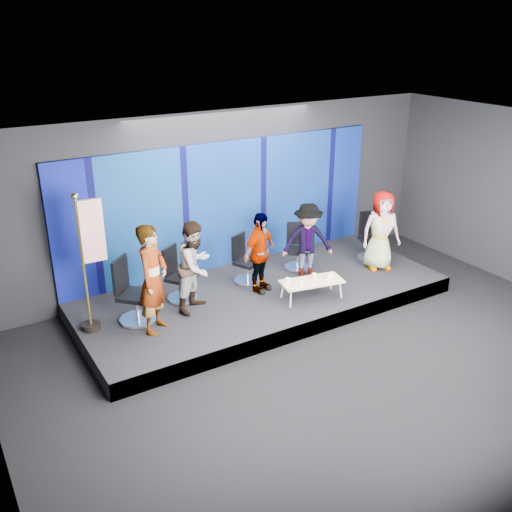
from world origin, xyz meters
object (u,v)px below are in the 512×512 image
at_px(panelist_a, 153,279).
at_px(chair_c, 245,267).
at_px(flag_stand, 90,259).
at_px(panelist_c, 260,253).
at_px(panelist_b, 195,266).
at_px(mug_e, 331,275).
at_px(panelist_e, 381,230).
at_px(chair_e, 370,244).
at_px(mug_b, 301,283).
at_px(mug_c, 314,276).
at_px(chair_d, 297,254).
at_px(chair_a, 133,301).
at_px(chair_b, 179,283).
at_px(mug_d, 329,277).
at_px(mug_a, 288,281).
at_px(coffee_table, 312,282).
at_px(panelist_d, 308,241).

height_order(panelist_a, chair_c, panelist_a).
bearing_deg(flag_stand, panelist_c, -2.11).
bearing_deg(flag_stand, panelist_b, -5.85).
bearing_deg(mug_e, panelist_e, 16.24).
xyz_separation_m(chair_e, mug_b, (-2.47, -0.92, 0.06)).
xyz_separation_m(panelist_b, chair_c, (1.31, 0.52, -0.50)).
xyz_separation_m(panelist_e, mug_c, (-1.93, -0.36, -0.42)).
height_order(panelist_c, chair_d, panelist_c).
distance_m(panelist_c, chair_e, 2.90).
height_order(chair_e, mug_e, chair_e).
distance_m(chair_a, panelist_c, 2.49).
height_order(chair_b, panelist_e, panelist_e).
bearing_deg(mug_d, mug_c, 143.20).
bearing_deg(flag_stand, mug_d, -13.42).
distance_m(panelist_a, panelist_b, 0.98).
bearing_deg(chair_c, panelist_b, 177.81).
bearing_deg(chair_a, chair_c, -34.39).
distance_m(chair_b, panelist_c, 1.58).
bearing_deg(panelist_e, mug_e, -146.07).
xyz_separation_m(chair_e, mug_a, (-2.65, -0.73, 0.07)).
distance_m(mug_e, flag_stand, 4.33).
distance_m(panelist_c, mug_b, 0.98).
distance_m(chair_e, mug_a, 2.75).
height_order(chair_d, chair_e, chair_e).
bearing_deg(chair_e, mug_e, -134.80).
bearing_deg(mug_b, panelist_a, 170.27).
bearing_deg(mug_c, panelist_a, 173.11).
xyz_separation_m(panelist_a, chair_e, (5.11, 0.47, -0.59)).
bearing_deg(mug_c, mug_b, -165.73).
relative_size(chair_a, mug_c, 11.13).
height_order(mug_b, flag_stand, flag_stand).
relative_size(chair_a, panelist_c, 0.74).
xyz_separation_m(panelist_a, coffee_table, (2.90, -0.41, -0.60)).
relative_size(mug_a, flag_stand, 0.04).
xyz_separation_m(chair_a, panelist_e, (5.13, -0.46, 0.45)).
height_order(panelist_d, chair_e, panelist_d).
bearing_deg(panelist_e, mug_d, -145.42).
xyz_separation_m(panelist_b, mug_b, (1.72, -0.79, -0.42)).
bearing_deg(panelist_a, chair_e, -38.39).
xyz_separation_m(chair_b, mug_e, (2.50, -1.29, 0.06)).
height_order(coffee_table, mug_e, mug_e).
bearing_deg(mug_a, panelist_c, 109.15).
bearing_deg(mug_b, chair_c, 107.38).
height_order(chair_d, mug_b, chair_d).
xyz_separation_m(panelist_b, panelist_d, (2.46, 0.06, -0.05)).
distance_m(panelist_b, mug_a, 1.71).
xyz_separation_m(chair_a, chair_d, (3.69, 0.43, -0.06)).
xyz_separation_m(panelist_d, mug_b, (-0.74, -0.85, -0.37)).
bearing_deg(chair_a, chair_e, -43.55).
relative_size(chair_a, chair_d, 1.21).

